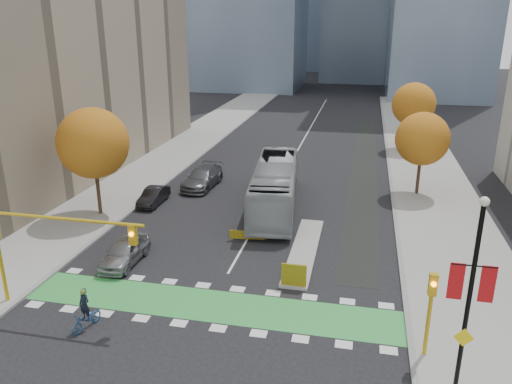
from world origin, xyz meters
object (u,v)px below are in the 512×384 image
at_px(parked_car_a, 125,252).
at_px(parked_car_c, 202,178).
at_px(traffic_signal_east, 431,303).
at_px(parked_car_b, 154,196).
at_px(tree_west, 93,143).
at_px(traffic_signal_west, 41,237).
at_px(tree_east_near, 422,139).
at_px(tree_east_far, 414,104).
at_px(hazard_board, 294,275).
at_px(bus, 275,186).
at_px(banner_lamppost, 471,290).
at_px(cyclist, 86,315).

height_order(parked_car_a, parked_car_c, parked_car_c).
relative_size(traffic_signal_east, parked_car_b, 1.02).
height_order(tree_west, traffic_signal_west, tree_west).
bearing_deg(traffic_signal_east, tree_west, 150.93).
xyz_separation_m(tree_east_near, tree_east_far, (0.50, 16.00, 0.38)).
distance_m(hazard_board, parked_car_b, 16.99).
bearing_deg(tree_east_near, bus, -152.47).
bearing_deg(parked_car_c, tree_west, -120.73).
height_order(hazard_board, parked_car_c, parked_car_c).
xyz_separation_m(hazard_board, banner_lamppost, (7.50, -6.70, 3.81)).
height_order(tree_west, tree_east_far, tree_west).
bearing_deg(cyclist, parked_car_c, 108.78).
bearing_deg(parked_car_c, cyclist, -83.27).
height_order(traffic_signal_east, parked_car_b, traffic_signal_east).
relative_size(traffic_signal_east, parked_car_a, 0.92).
height_order(cyclist, parked_car_b, cyclist).
bearing_deg(parked_car_b, traffic_signal_east, -39.07).
xyz_separation_m(parked_car_b, parked_car_c, (2.50, 5.00, 0.19)).
distance_m(tree_west, traffic_signal_east, 25.90).
relative_size(tree_east_near, parked_car_a, 1.59).
distance_m(tree_east_near, traffic_signal_west, 30.08).
distance_m(hazard_board, tree_west, 18.44).
relative_size(banner_lamppost, parked_car_c, 1.41).
height_order(tree_east_near, cyclist, tree_east_near).
bearing_deg(tree_east_far, parked_car_c, -136.78).
xyz_separation_m(traffic_signal_east, parked_car_c, (-17.00, 20.65, -1.88)).
relative_size(traffic_signal_west, parked_car_b, 2.13).
bearing_deg(tree_west, tree_east_far, 46.70).
distance_m(tree_west, parked_car_c, 10.92).
distance_m(tree_east_near, parked_car_b, 22.49).
distance_m(tree_east_far, parked_car_a, 38.34).
xyz_separation_m(hazard_board, cyclist, (-9.19, -5.93, -0.09)).
bearing_deg(banner_lamppost, tree_west, 148.32).
bearing_deg(parked_car_a, bus, 57.32).
bearing_deg(hazard_board, traffic_signal_east, -35.92).
bearing_deg(parked_car_a, tree_east_far, 60.49).
xyz_separation_m(tree_east_far, parked_car_b, (-21.50, -22.85, -4.58)).
xyz_separation_m(traffic_signal_west, cyclist, (2.74, -1.22, -3.32)).
distance_m(traffic_signal_east, parked_car_c, 26.82).
relative_size(hazard_board, tree_west, 0.17).
distance_m(traffic_signal_east, parked_car_b, 25.09).
bearing_deg(tree_west, traffic_signal_west, -71.98).
bearing_deg(parked_car_b, banner_lamppost, -41.04).
xyz_separation_m(tree_west, tree_east_near, (24.00, 10.00, -0.75)).
xyz_separation_m(hazard_board, traffic_signal_east, (6.50, -4.71, 1.93)).
bearing_deg(parked_car_b, traffic_signal_west, -86.40).
distance_m(tree_west, parked_car_a, 10.14).
bearing_deg(cyclist, traffic_signal_east, 19.81).
distance_m(tree_east_far, cyclist, 43.73).
bearing_deg(banner_lamppost, hazard_board, 138.21).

